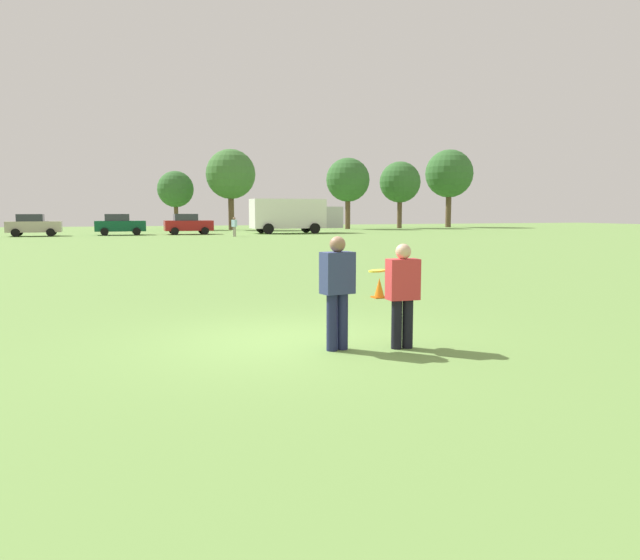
{
  "coord_description": "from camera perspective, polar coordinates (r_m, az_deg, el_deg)",
  "views": [
    {
      "loc": [
        -2.77,
        -9.2,
        2.07
      ],
      "look_at": [
        0.7,
        0.43,
        0.91
      ],
      "focal_mm": 34.18,
      "sensor_mm": 36.0,
      "label": 1
    }
  ],
  "objects": [
    {
      "name": "ground_plane",
      "position": [
        9.83,
        -3.02,
        -5.68
      ],
      "size": [
        156.32,
        156.32,
        0.0
      ],
      "primitive_type": "plane",
      "color": "#6B9347"
    },
    {
      "name": "player_thrower",
      "position": [
        9.01,
        1.64,
        -0.6
      ],
      "size": [
        0.51,
        0.34,
        1.7
      ],
      "color": "#1E234C",
      "rests_on": "ground"
    },
    {
      "name": "player_defender",
      "position": [
        9.21,
        7.75,
        -0.95
      ],
      "size": [
        0.48,
        0.3,
        1.59
      ],
      "color": "black",
      "rests_on": "ground"
    },
    {
      "name": "frisbee",
      "position": [
        9.49,
        5.37,
        0.86
      ],
      "size": [
        0.27,
        0.27,
        0.05
      ],
      "color": "yellow"
    },
    {
      "name": "traffic_cone",
      "position": [
        14.65,
        5.57,
        -0.77
      ],
      "size": [
        0.32,
        0.32,
        0.48
      ],
      "color": "#D8590C",
      "rests_on": "ground"
    },
    {
      "name": "parked_car_center",
      "position": [
        55.69,
        -25.25,
        4.68
      ],
      "size": [
        4.22,
        2.26,
        1.82
      ],
      "color": "#B7AD99",
      "rests_on": "ground"
    },
    {
      "name": "parked_car_mid_right",
      "position": [
        55.55,
        -18.26,
        4.97
      ],
      "size": [
        4.22,
        2.26,
        1.82
      ],
      "color": "#0C4C2D",
      "rests_on": "ground"
    },
    {
      "name": "parked_car_near_right",
      "position": [
        55.58,
        -12.26,
        5.15
      ],
      "size": [
        4.22,
        2.26,
        1.82
      ],
      "color": "maroon",
      "rests_on": "ground"
    },
    {
      "name": "box_truck",
      "position": [
        57.19,
        -2.43,
        6.15
      ],
      "size": [
        8.53,
        3.09,
        3.18
      ],
      "color": "white",
      "rests_on": "ground"
    },
    {
      "name": "bystander_sideline_watcher",
      "position": [
        50.07,
        -8.03,
        5.06
      ],
      "size": [
        0.42,
        0.5,
        1.58
      ],
      "color": "gray",
      "rests_on": "ground"
    },
    {
      "name": "tree_center_elm",
      "position": [
        69.46,
        -13.37,
        8.26
      ],
      "size": [
        3.97,
        3.97,
        6.45
      ],
      "color": "brown",
      "rests_on": "ground"
    },
    {
      "name": "tree_east_birch",
      "position": [
        68.07,
        -8.37,
        9.75
      ],
      "size": [
        5.4,
        5.4,
        8.78
      ],
      "color": "brown",
      "rests_on": "ground"
    },
    {
      "name": "tree_east_oak",
      "position": [
        70.96,
        2.63,
        9.32
      ],
      "size": [
        5.01,
        5.01,
        8.15
      ],
      "color": "brown",
      "rests_on": "ground"
    },
    {
      "name": "tree_far_east_pine",
      "position": [
        74.89,
        7.5,
        9.05
      ],
      "size": [
        4.93,
        4.93,
        8.01
      ],
      "color": "brown",
      "rests_on": "ground"
    },
    {
      "name": "tree_far_west_pine",
      "position": [
        80.54,
        12.0,
        9.69
      ],
      "size": [
        6.07,
        6.07,
        9.86
      ],
      "color": "brown",
      "rests_on": "ground"
    }
  ]
}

